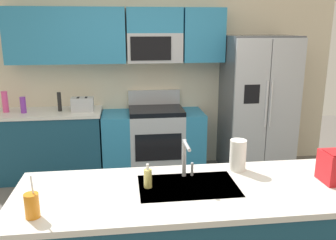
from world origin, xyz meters
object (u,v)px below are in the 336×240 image
object	(u,v)px
pepper_mill	(59,102)
bottle_purple	(23,105)
sink_faucet	(186,156)
paper_towel_roll	(238,155)
refrigerator	(257,105)
toaster	(83,104)
drink_cup_orange	(32,205)
range_oven	(153,141)
soap_dispenser	(148,178)
bottle_pink	(5,102)

from	to	relation	value
pepper_mill	bottle_purple	bearing A→B (deg)	-173.60
pepper_mill	sink_faucet	world-z (taller)	sink_faucet
pepper_mill	paper_towel_roll	distance (m)	2.76
refrigerator	sink_faucet	world-z (taller)	refrigerator
refrigerator	sink_faucet	xyz separation A→B (m)	(-1.38, -2.22, 0.14)
toaster	sink_faucet	size ratio (longest dim) A/B	0.99
refrigerator	drink_cup_orange	size ratio (longest dim) A/B	6.93
range_oven	paper_towel_roll	bearing A→B (deg)	-78.23
pepper_mill	soap_dispenser	bearing A→B (deg)	-68.21
refrigerator	soap_dispenser	bearing A→B (deg)	-125.37
bottle_pink	sink_faucet	world-z (taller)	sink_faucet
refrigerator	toaster	xyz separation A→B (m)	(-2.34, 0.02, 0.07)
sink_faucet	bottle_purple	bearing A→B (deg)	127.06
pepper_mill	sink_faucet	xyz separation A→B (m)	(1.25, -2.29, 0.05)
pepper_mill	paper_towel_roll	xyz separation A→B (m)	(1.67, -2.20, -0.00)
range_oven	sink_faucet	size ratio (longest dim) A/B	4.82
toaster	soap_dispenser	xyz separation A→B (m)	(0.67, -2.37, -0.02)
pepper_mill	toaster	bearing A→B (deg)	-9.63
bottle_purple	range_oven	bearing A→B (deg)	1.80
toaster	bottle_purple	distance (m)	0.74
toaster	drink_cup_orange	distance (m)	2.69
range_oven	sink_faucet	bearing A→B (deg)	-89.02
bottle_purple	soap_dispenser	size ratio (longest dim) A/B	1.21
pepper_mill	drink_cup_orange	size ratio (longest dim) A/B	0.92
bottle_purple	bottle_pink	bearing A→B (deg)	162.80
refrigerator	sink_faucet	size ratio (longest dim) A/B	6.56
sink_faucet	toaster	bearing A→B (deg)	113.13
bottle_pink	soap_dispenser	xyz separation A→B (m)	(1.64, -2.44, -0.07)
drink_cup_orange	refrigerator	bearing A→B (deg)	48.51
bottle_pink	toaster	bearing A→B (deg)	-4.34
bottle_pink	drink_cup_orange	xyz separation A→B (m)	(0.95, -2.76, -0.06)
toaster	bottle_pink	world-z (taller)	bottle_pink
bottle_pink	soap_dispenser	distance (m)	2.95
sink_faucet	soap_dispenser	distance (m)	0.33
toaster	sink_faucet	bearing A→B (deg)	-66.87
pepper_mill	soap_dispenser	xyz separation A→B (m)	(0.97, -2.42, -0.05)
range_oven	refrigerator	distance (m)	1.50
pepper_mill	soap_dispenser	world-z (taller)	pepper_mill
refrigerator	soap_dispenser	distance (m)	2.88
sink_faucet	soap_dispenser	world-z (taller)	sink_faucet
soap_dispenser	pepper_mill	bearing A→B (deg)	111.79
toaster	bottle_pink	distance (m)	0.97
toaster	drink_cup_orange	bearing A→B (deg)	-90.35
refrigerator	bottle_pink	world-z (taller)	refrigerator
toaster	pepper_mill	size ratio (longest dim) A/B	1.14
drink_cup_orange	paper_towel_roll	xyz separation A→B (m)	(1.39, 0.54, 0.04)
sink_faucet	soap_dispenser	xyz separation A→B (m)	(-0.28, -0.13, -0.10)
bottle_pink	paper_towel_roll	size ratio (longest dim) A/B	1.12
refrigerator	pepper_mill	xyz separation A→B (m)	(-2.64, 0.07, 0.10)
refrigerator	bottle_pink	bearing A→B (deg)	178.39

